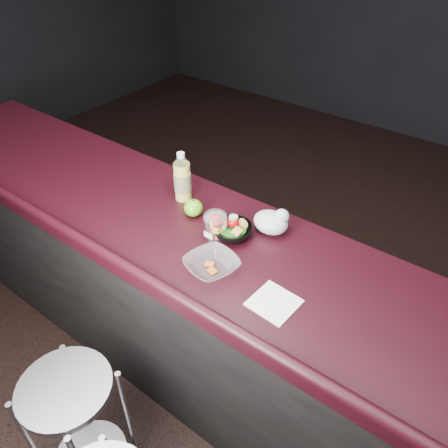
{
  "coord_description": "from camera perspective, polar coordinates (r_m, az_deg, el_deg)",
  "views": [
    {
      "loc": [
        0.94,
        -0.82,
        2.22
      ],
      "look_at": [
        0.08,
        0.33,
        1.1
      ],
      "focal_mm": 35.0,
      "sensor_mm": 36.0,
      "label": 1
    }
  ],
  "objects": [
    {
      "name": "lemonade_bottle",
      "position": [
        2.07,
        -5.45,
        5.74
      ],
      "size": [
        0.08,
        0.08,
        0.25
      ],
      "color": "yellow",
      "rests_on": "counter"
    },
    {
      "name": "green_apple",
      "position": [
        1.99,
        -4.02,
        2.11
      ],
      "size": [
        0.09,
        0.09,
        0.09
      ],
      "color": "#4B9311",
      "rests_on": "counter"
    },
    {
      "name": "stool_left",
      "position": [
        2.01,
        -18.9,
        -22.45
      ],
      "size": [
        0.42,
        0.42,
        0.73
      ],
      "rotation": [
        0.0,
        0.0,
        0.18
      ],
      "color": "#A4A4A8",
      "rests_on": "ground"
    },
    {
      "name": "fruit_cup",
      "position": [
        1.83,
        -1.13,
        -0.15
      ],
      "size": [
        0.1,
        0.1,
        0.14
      ],
      "color": "white",
      "rests_on": "counter"
    },
    {
      "name": "ground",
      "position": [
        2.55,
        -6.47,
        -23.1
      ],
      "size": [
        8.0,
        8.0,
        0.0
      ],
      "primitive_type": "plane",
      "color": "black",
      "rests_on": "ground"
    },
    {
      "name": "takeout_bowl",
      "position": [
        1.71,
        -1.63,
        -5.38
      ],
      "size": [
        0.25,
        0.25,
        0.05
      ],
      "rotation": [
        0.0,
        0.0,
        -0.27
      ],
      "color": "silver",
      "rests_on": "counter"
    },
    {
      "name": "plastic_bag",
      "position": [
        1.89,
        6.3,
        0.33
      ],
      "size": [
        0.16,
        0.13,
        0.11
      ],
      "color": "silver",
      "rests_on": "counter"
    },
    {
      "name": "snack_bowl",
      "position": [
        1.87,
        1.06,
        -0.78
      ],
      "size": [
        0.22,
        0.22,
        0.09
      ],
      "rotation": [
        0.0,
        0.0,
        -0.35
      ],
      "color": "black",
      "rests_on": "counter"
    },
    {
      "name": "room_shell",
      "position": [
        1.31,
        -12.38,
        19.93
      ],
      "size": [
        8.0,
        8.0,
        8.0
      ],
      "color": "black",
      "rests_on": "ground"
    },
    {
      "name": "counter",
      "position": [
        2.25,
        -2.19,
        -11.47
      ],
      "size": [
        4.06,
        0.71,
        1.02
      ],
      "color": "black",
      "rests_on": "ground"
    },
    {
      "name": "paper_napkin",
      "position": [
        1.62,
        6.55,
        -10.16
      ],
      "size": [
        0.17,
        0.17,
        0.0
      ],
      "primitive_type": "cube",
      "rotation": [
        0.0,
        0.0,
        -0.07
      ],
      "color": "white",
      "rests_on": "counter"
    }
  ]
}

